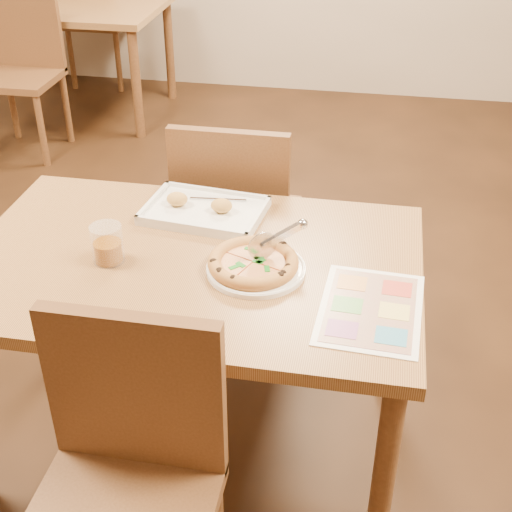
% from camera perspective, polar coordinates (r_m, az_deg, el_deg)
% --- Properties ---
extents(room, '(7.00, 7.00, 7.00)m').
position_cam_1_polar(room, '(1.78, -6.26, 17.14)').
color(room, '#321C0D').
rests_on(room, ground).
extents(dining_table, '(1.30, 0.85, 0.72)m').
position_cam_1_polar(dining_table, '(2.08, -5.10, -2.17)').
color(dining_table, '#9D713E').
rests_on(dining_table, ground).
extents(chair_near, '(0.42, 0.42, 0.47)m').
position_cam_1_polar(chair_near, '(1.70, -10.31, -15.54)').
color(chair_near, brown).
rests_on(chair_near, ground).
extents(chair_far, '(0.42, 0.42, 0.47)m').
position_cam_1_polar(chair_far, '(2.62, -1.69, 3.99)').
color(chair_far, brown).
rests_on(chair_far, ground).
extents(bg_table, '(1.30, 0.85, 0.72)m').
position_cam_1_polar(bg_table, '(5.05, -15.16, 17.98)').
color(bg_table, '#9D713E').
rests_on(bg_table, ground).
extents(bg_chair_near, '(0.42, 0.42, 0.47)m').
position_cam_1_polar(bg_chair_near, '(4.55, -18.10, 15.07)').
color(bg_chair_near, brown).
rests_on(bg_chair_near, ground).
extents(bg_chair_far, '(0.42, 0.42, 0.47)m').
position_cam_1_polar(bg_chair_far, '(5.51, -12.90, 18.70)').
color(bg_chair_far, brown).
rests_on(bg_chair_far, ground).
extents(plate, '(0.33, 0.33, 0.01)m').
position_cam_1_polar(plate, '(1.97, -0.00, -1.05)').
color(plate, white).
rests_on(plate, dining_table).
extents(pizza, '(0.25, 0.25, 0.04)m').
position_cam_1_polar(pizza, '(1.96, -0.22, -0.54)').
color(pizza, '#C88244').
rests_on(pizza, plate).
extents(pizza_cutter, '(0.14, 0.10, 0.10)m').
position_cam_1_polar(pizza_cutter, '(1.95, 1.58, 1.38)').
color(pizza_cutter, silver).
rests_on(pizza_cutter, pizza).
extents(appetizer_tray, '(0.39, 0.29, 0.06)m').
position_cam_1_polar(appetizer_tray, '(2.24, -4.19, 3.64)').
color(appetizer_tray, white).
rests_on(appetizer_tray, dining_table).
extents(glass_tumbler, '(0.09, 0.09, 0.11)m').
position_cam_1_polar(glass_tumbler, '(2.03, -11.79, 0.78)').
color(glass_tumbler, '#82450A').
rests_on(glass_tumbler, dining_table).
extents(menu, '(0.28, 0.37, 0.00)m').
position_cam_1_polar(menu, '(1.85, 9.15, -4.18)').
color(menu, white).
rests_on(menu, dining_table).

